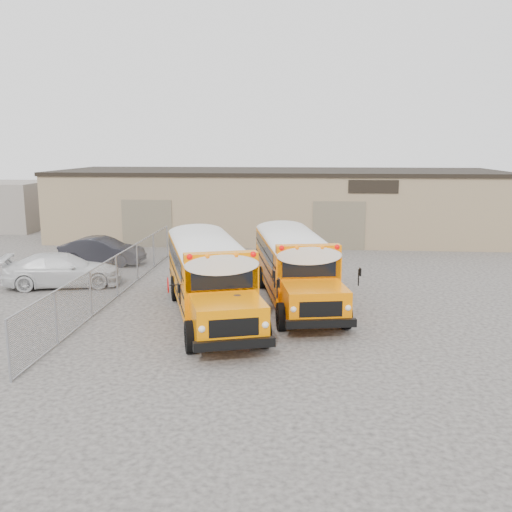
# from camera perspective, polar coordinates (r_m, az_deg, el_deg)

# --- Properties ---
(ground) EXTENTS (120.00, 120.00, 0.00)m
(ground) POSITION_cam_1_polar(r_m,az_deg,el_deg) (21.00, -0.50, -6.58)
(ground) COLOR #302E2C
(ground) RESTS_ON ground
(warehouse) EXTENTS (30.20, 10.20, 4.67)m
(warehouse) POSITION_cam_1_polar(r_m,az_deg,el_deg) (40.16, 2.18, 5.33)
(warehouse) COLOR #8E7657
(warehouse) RESTS_ON ground
(chainlink_fence) EXTENTS (0.07, 18.07, 1.81)m
(chainlink_fence) POSITION_cam_1_polar(r_m,az_deg,el_deg) (24.85, -13.75, -1.96)
(chainlink_fence) COLOR #94969C
(chainlink_fence) RESTS_ON ground
(school_bus_left) EXTENTS (5.28, 10.33, 2.94)m
(school_bus_left) POSITION_cam_1_polar(r_m,az_deg,el_deg) (27.69, -6.36, 1.29)
(school_bus_left) COLOR #FF8200
(school_bus_left) RESTS_ON ground
(school_bus_right) EXTENTS (4.09, 10.00, 2.85)m
(school_bus_right) POSITION_cam_1_polar(r_m,az_deg,el_deg) (29.39, 2.03, 1.80)
(school_bus_right) COLOR #FF7B00
(school_bus_right) RESTS_ON ground
(tarp_bundle) EXTENTS (1.32, 1.24, 1.67)m
(tarp_bundle) POSITION_cam_1_polar(r_m,az_deg,el_deg) (18.39, -1.87, -6.36)
(tarp_bundle) COLOR black
(tarp_bundle) RESTS_ON ground
(car_white) EXTENTS (5.59, 3.38, 1.51)m
(car_white) POSITION_cam_1_polar(r_m,az_deg,el_deg) (27.45, -18.76, -1.33)
(car_white) COLOR silver
(car_white) RESTS_ON ground
(car_dark) EXTENTS (4.56, 1.81, 1.48)m
(car_dark) POSITION_cam_1_polar(r_m,az_deg,el_deg) (31.91, -15.12, 0.50)
(car_dark) COLOR black
(car_dark) RESTS_ON ground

